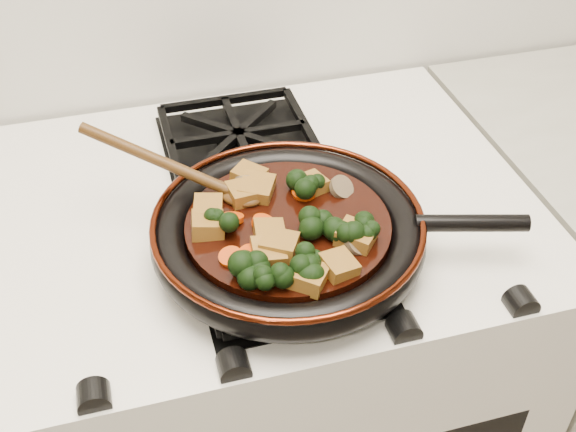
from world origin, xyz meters
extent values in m
cube|color=white|center=(0.00, 1.69, 0.45)|extent=(0.76, 0.60, 0.90)
cylinder|color=black|center=(0.01, 1.57, 0.93)|extent=(0.31, 0.31, 0.01)
torus|color=black|center=(0.01, 1.57, 0.94)|extent=(0.34, 0.34, 0.04)
torus|color=#4F1A0B|center=(0.01, 1.57, 0.96)|extent=(0.34, 0.34, 0.01)
cylinder|color=black|center=(0.22, 1.51, 0.96)|extent=(0.14, 0.06, 0.02)
cylinder|color=black|center=(0.01, 1.57, 0.95)|extent=(0.25, 0.25, 0.02)
cube|color=brown|center=(-0.09, 1.61, 0.97)|extent=(0.04, 0.05, 0.02)
cube|color=brown|center=(0.00, 1.46, 0.97)|extent=(0.06, 0.06, 0.03)
cube|color=brown|center=(-0.09, 1.58, 0.97)|extent=(0.05, 0.05, 0.03)
cube|color=brown|center=(0.04, 1.47, 0.97)|extent=(0.05, 0.05, 0.03)
cube|color=brown|center=(-0.02, 1.63, 0.97)|extent=(0.06, 0.06, 0.03)
cube|color=brown|center=(-0.03, 1.51, 0.97)|extent=(0.04, 0.04, 0.03)
cube|color=brown|center=(-0.02, 1.66, 0.97)|extent=(0.06, 0.05, 0.03)
cube|color=brown|center=(-0.04, 1.63, 0.97)|extent=(0.04, 0.04, 0.02)
cube|color=brown|center=(-0.02, 1.55, 0.97)|extent=(0.04, 0.04, 0.03)
cube|color=brown|center=(0.07, 1.51, 0.97)|extent=(0.06, 0.06, 0.03)
cube|color=brown|center=(-0.02, 1.52, 0.97)|extent=(0.06, 0.06, 0.03)
cube|color=brown|center=(0.05, 1.62, 0.97)|extent=(0.05, 0.05, 0.02)
cylinder|color=#CB3905|center=(-0.05, 1.52, 0.96)|extent=(0.03, 0.03, 0.01)
cylinder|color=#CB3905|center=(0.04, 1.62, 0.96)|extent=(0.03, 0.03, 0.01)
cylinder|color=#CB3905|center=(-0.03, 1.57, 0.96)|extent=(0.03, 0.03, 0.02)
cylinder|color=#CB3905|center=(-0.08, 1.52, 0.96)|extent=(0.03, 0.03, 0.02)
cylinder|color=#CB3905|center=(0.01, 1.47, 0.96)|extent=(0.03, 0.03, 0.02)
cylinder|color=#CB3905|center=(-0.06, 1.59, 0.96)|extent=(0.03, 0.03, 0.02)
cylinder|color=brown|center=(0.09, 1.61, 0.97)|extent=(0.04, 0.04, 0.03)
cylinder|color=brown|center=(-0.03, 1.65, 0.97)|extent=(0.04, 0.03, 0.03)
cylinder|color=brown|center=(0.07, 1.50, 0.97)|extent=(0.05, 0.05, 0.03)
cylinder|color=brown|center=(0.04, 1.48, 0.97)|extent=(0.04, 0.04, 0.02)
ellipsoid|color=#482B0F|center=(-0.04, 1.63, 0.96)|extent=(0.07, 0.06, 0.02)
cylinder|color=#482B0F|center=(-0.13, 1.68, 1.00)|extent=(0.02, 0.02, 0.22)
camera|label=1|loc=(-0.18, 0.92, 1.54)|focal=45.00mm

